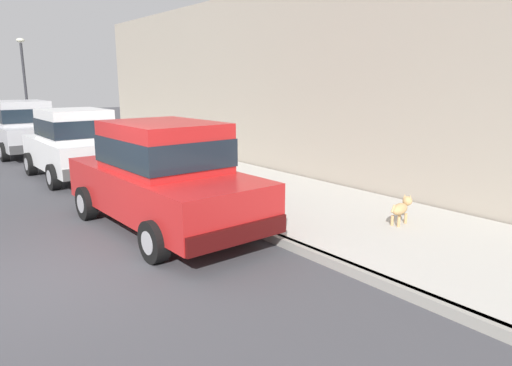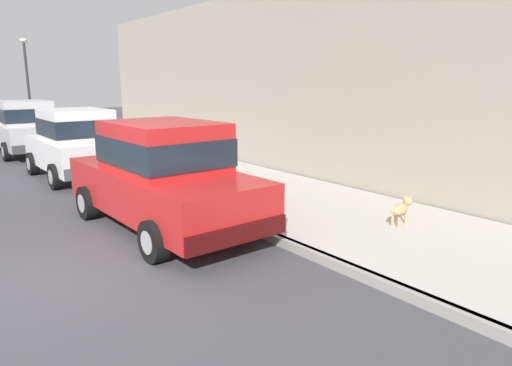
{
  "view_description": "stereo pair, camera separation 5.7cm",
  "coord_description": "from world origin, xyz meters",
  "views": [
    {
      "loc": [
        -1.46,
        -6.28,
        2.6
      ],
      "look_at": [
        3.38,
        -0.07,
        0.85
      ],
      "focal_mm": 32.15,
      "sensor_mm": 36.0,
      "label": 1
    },
    {
      "loc": [
        -1.41,
        -6.31,
        2.6
      ],
      "look_at": [
        3.38,
        -0.07,
        0.85
      ],
      "focal_mm": 32.15,
      "sensor_mm": 36.0,
      "label": 2
    }
  ],
  "objects": [
    {
      "name": "ground_plane",
      "position": [
        0.0,
        0.0,
        0.0
      ],
      "size": [
        80.0,
        80.0,
        0.0
      ],
      "primitive_type": "plane",
      "color": "#424247"
    },
    {
      "name": "building_facade",
      "position": [
        7.1,
        4.79,
        2.55
      ],
      "size": [
        0.5,
        20.0,
        5.1
      ],
      "primitive_type": "cube",
      "color": "#9E9384",
      "rests_on": "ground"
    },
    {
      "name": "dog_tan",
      "position": [
        5.32,
        -1.74,
        0.43
      ],
      "size": [
        0.75,
        0.27,
        0.49
      ],
      "color": "tan",
      "rests_on": "sidewalk"
    },
    {
      "name": "fire_hydrant",
      "position": [
        3.65,
        1.45,
        0.48
      ],
      "size": [
        0.34,
        0.24,
        0.72
      ],
      "color": "red",
      "rests_on": "sidewalk"
    },
    {
      "name": "curb",
      "position": [
        3.2,
        0.0,
        0.07
      ],
      "size": [
        0.16,
        64.0,
        0.14
      ],
      "primitive_type": "cube",
      "color": "gray",
      "rests_on": "ground"
    },
    {
      "name": "car_red_sedan",
      "position": [
        2.12,
        1.0,
        0.98
      ],
      "size": [
        2.12,
        4.64,
        1.92
      ],
      "color": "red",
      "rests_on": "ground"
    },
    {
      "name": "car_silver_sedan",
      "position": [
        2.08,
        12.0,
        0.98
      ],
      "size": [
        2.04,
        4.6,
        1.92
      ],
      "color": "#BCBCC1",
      "rests_on": "ground"
    },
    {
      "name": "street_lamp",
      "position": [
        3.55,
        18.0,
        2.91
      ],
      "size": [
        0.36,
        0.36,
        4.42
      ],
      "color": "#2D2D33",
      "rests_on": "sidewalk"
    },
    {
      "name": "car_white_hatchback",
      "position": [
        2.21,
        6.44,
        0.98
      ],
      "size": [
        1.99,
        3.82,
        1.88
      ],
      "color": "white",
      "rests_on": "ground"
    },
    {
      "name": "sidewalk",
      "position": [
        5.0,
        0.0,
        0.07
      ],
      "size": [
        3.6,
        64.0,
        0.14
      ],
      "primitive_type": "cube",
      "color": "#B7B5AD",
      "rests_on": "ground"
    }
  ]
}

